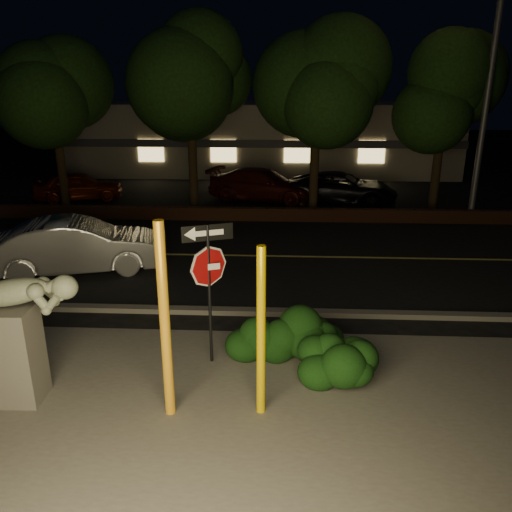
{
  "coord_description": "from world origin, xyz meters",
  "views": [
    {
      "loc": [
        1.18,
        -7.43,
        4.93
      ],
      "look_at": [
        0.68,
        2.32,
        1.6
      ],
      "focal_mm": 35.0,
      "sensor_mm": 36.0,
      "label": 1
    }
  ],
  "objects": [
    {
      "name": "curb",
      "position": [
        0.0,
        2.9,
        0.06
      ],
      "size": [
        80.0,
        0.25,
        0.12
      ],
      "primitive_type": "cube",
      "color": "#4C4944",
      "rests_on": "ground"
    },
    {
      "name": "road",
      "position": [
        0.0,
        7.0,
        0.01
      ],
      "size": [
        80.0,
        8.0,
        0.01
      ],
      "primitive_type": "cube",
      "color": "black",
      "rests_on": "ground"
    },
    {
      "name": "silver_sedan",
      "position": [
        -4.42,
        5.42,
        0.75
      ],
      "size": [
        4.84,
        2.83,
        1.51
      ],
      "primitive_type": "imported",
      "rotation": [
        0.0,
        0.0,
        1.86
      ],
      "color": "#B8B8BD",
      "rests_on": "ground"
    },
    {
      "name": "tree_far_c",
      "position": [
        2.5,
        12.8,
        5.66
      ],
      "size": [
        4.8,
        4.8,
        7.84
      ],
      "color": "black",
      "rests_on": "ground"
    },
    {
      "name": "tree_far_d",
      "position": [
        7.5,
        13.3,
        5.42
      ],
      "size": [
        4.4,
        4.4,
        7.42
      ],
      "color": "black",
      "rests_on": "ground"
    },
    {
      "name": "signpost",
      "position": [
        -0.08,
        0.78,
        1.9
      ],
      "size": [
        0.86,
        0.35,
        2.68
      ],
      "rotation": [
        0.0,
        0.0,
        0.37
      ],
      "color": "black",
      "rests_on": "ground"
    },
    {
      "name": "yellow_pole_right",
      "position": [
        0.91,
        -0.7,
        1.39
      ],
      "size": [
        0.14,
        0.14,
        2.79
      ],
      "primitive_type": "cylinder",
      "color": "yellow",
      "rests_on": "ground"
    },
    {
      "name": "parking_lot",
      "position": [
        0.0,
        17.0,
        0.01
      ],
      "size": [
        40.0,
        12.0,
        0.01
      ],
      "primitive_type": "cube",
      "color": "black",
      "rests_on": "ground"
    },
    {
      "name": "sculpture",
      "position": [
        -2.96,
        -0.57,
        1.37
      ],
      "size": [
        2.07,
        0.67,
        2.22
      ],
      "rotation": [
        0.0,
        0.0,
        0.04
      ],
      "color": "#4C4944",
      "rests_on": "ground"
    },
    {
      "name": "lane_marking",
      "position": [
        0.0,
        7.0,
        0.02
      ],
      "size": [
        80.0,
        0.12,
        0.0
      ],
      "primitive_type": "cube",
      "color": "#B6AD48",
      "rests_on": "road"
    },
    {
      "name": "tree_far_b",
      "position": [
        -2.5,
        13.2,
        6.05
      ],
      "size": [
        5.2,
        5.2,
        8.41
      ],
      "color": "black",
      "rests_on": "ground"
    },
    {
      "name": "brick_wall",
      "position": [
        0.0,
        11.3,
        0.25
      ],
      "size": [
        40.0,
        0.35,
        0.5
      ],
      "primitive_type": "cube",
      "color": "#402114",
      "rests_on": "ground"
    },
    {
      "name": "streetlight",
      "position": [
        8.21,
        11.63,
        6.87
      ],
      "size": [
        1.74,
        0.5,
        11.55
      ],
      "rotation": [
        0.0,
        0.0,
        -0.05
      ],
      "color": "#46454A",
      "rests_on": "ground"
    },
    {
      "name": "parked_car_dark",
      "position": [
        3.84,
        14.6,
        0.67
      ],
      "size": [
        5.2,
        3.18,
        1.35
      ],
      "primitive_type": "imported",
      "rotation": [
        0.0,
        0.0,
        1.37
      ],
      "color": "black",
      "rests_on": "ground"
    },
    {
      "name": "patio",
      "position": [
        0.0,
        -1.0,
        0.01
      ],
      "size": [
        14.0,
        6.0,
        0.02
      ],
      "primitive_type": "cube",
      "color": "#4C4944",
      "rests_on": "ground"
    },
    {
      "name": "yellow_pole_left",
      "position": [
        -0.52,
        -0.81,
        1.59
      ],
      "size": [
        0.16,
        0.16,
        3.17
      ],
      "primitive_type": "cylinder",
      "color": "#F6A921",
      "rests_on": "ground"
    },
    {
      "name": "building",
      "position": [
        0.0,
        24.99,
        2.0
      ],
      "size": [
        22.0,
        10.2,
        4.0
      ],
      "color": "gray",
      "rests_on": "ground"
    },
    {
      "name": "parked_car_darkred",
      "position": [
        0.35,
        14.88,
        0.71
      ],
      "size": [
        5.28,
        3.23,
        1.43
      ],
      "primitive_type": "imported",
      "rotation": [
        0.0,
        0.0,
        1.3
      ],
      "color": "#47130D",
      "rests_on": "ground"
    },
    {
      "name": "tree_far_a",
      "position": [
        -8.0,
        13.0,
        5.34
      ],
      "size": [
        4.6,
        4.6,
        7.43
      ],
      "color": "black",
      "rests_on": "ground"
    },
    {
      "name": "hedge_far_right",
      "position": [
        2.27,
        0.17,
        0.53
      ],
      "size": [
        1.77,
        1.43,
        1.07
      ],
      "primitive_type": "ellipsoid",
      "rotation": [
        0.0,
        0.0,
        0.36
      ],
      "color": "black",
      "rests_on": "ground"
    },
    {
      "name": "ground",
      "position": [
        0.0,
        10.0,
        0.0
      ],
      "size": [
        90.0,
        90.0,
        0.0
      ],
      "primitive_type": "plane",
      "color": "black",
      "rests_on": "ground"
    },
    {
      "name": "parked_car_red",
      "position": [
        -8.02,
        14.53,
        0.66
      ],
      "size": [
        4.14,
        2.65,
        1.31
      ],
      "primitive_type": "imported",
      "rotation": [
        0.0,
        0.0,
        1.88
      ],
      "color": "maroon",
      "rests_on": "ground"
    },
    {
      "name": "hedge_center",
      "position": [
        1.05,
        0.89,
        0.54
      ],
      "size": [
        2.17,
        1.24,
        1.07
      ],
      "primitive_type": "ellipsoid",
      "rotation": [
        0.0,
        0.0,
        -0.14
      ],
      "color": "black",
      "rests_on": "ground"
    },
    {
      "name": "hedge_right",
      "position": [
        1.66,
        1.16,
        0.49
      ],
      "size": [
        1.69,
        1.33,
        0.98
      ],
      "primitive_type": "ellipsoid",
      "rotation": [
        0.0,
        0.0,
        -0.41
      ],
      "color": "black",
      "rests_on": "ground"
    }
  ]
}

